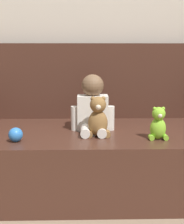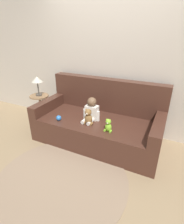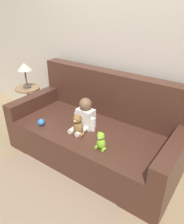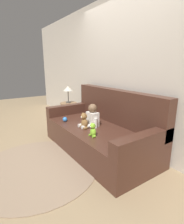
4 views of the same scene
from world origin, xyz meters
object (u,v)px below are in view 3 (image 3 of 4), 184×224
couch (97,131)px  plush_toy_side (101,141)px  teddy_bear_brown (78,125)px  toy_ball (41,122)px  side_table (26,79)px  person_baby (85,116)px

couch → plush_toy_side: (0.30, -0.37, 0.19)m
teddy_bear_brown → plush_toy_side: teddy_bear_brown is taller
couch → toy_ball: (-0.55, -0.40, 0.14)m
plush_toy_side → toy_ball: plush_toy_side is taller
couch → toy_ball: size_ratio=24.72×
toy_ball → side_table: (-0.82, 0.49, 0.25)m
couch → person_baby: 0.30m
toy_ball → couch: bearing=36.5°
couch → plush_toy_side: couch is taller
couch → person_baby: (-0.09, -0.13, 0.26)m
person_baby → plush_toy_side: bearing=-31.7°
person_baby → side_table: bearing=170.5°
plush_toy_side → side_table: 1.75m
side_table → toy_ball: bearing=-30.7°
couch → teddy_bear_brown: couch is taller
plush_toy_side → toy_ball: (-0.85, -0.03, -0.05)m
person_baby → toy_ball: 0.55m
plush_toy_side → couch: bearing=129.2°
teddy_bear_brown → toy_ball: size_ratio=3.00×
person_baby → plush_toy_side: (0.39, -0.24, -0.06)m
couch → plush_toy_side: bearing=-50.8°
plush_toy_side → side_table: side_table is taller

